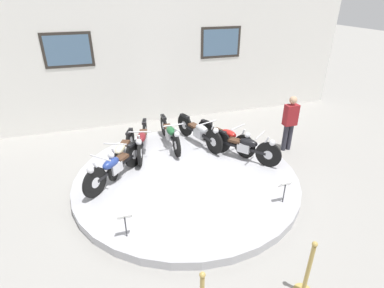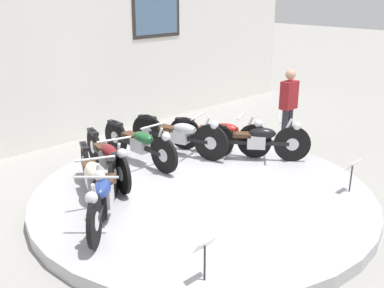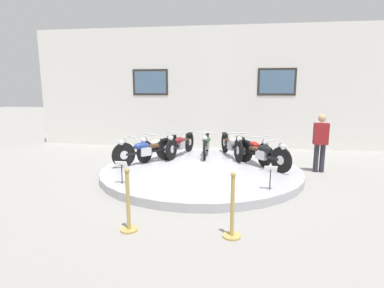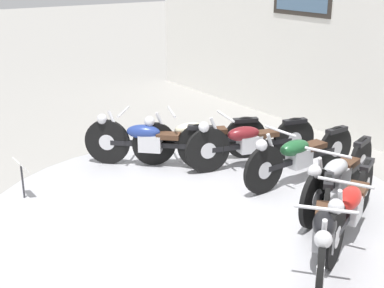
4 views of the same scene
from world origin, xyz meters
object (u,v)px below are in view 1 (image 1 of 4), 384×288
(motorcycle_black, at_px, (244,146))
(info_placard_front_left, at_px, (125,220))
(motorcycle_maroon, at_px, (142,139))
(motorcycle_green, at_px, (170,133))
(info_placard_front_centre, at_px, (285,187))
(stanchion_post_right_of_entry, at_px, (307,277))
(motorcycle_silver, at_px, (199,131))
(visitor_standing, at_px, (290,121))
(motorcycle_blue, at_px, (114,166))
(motorcycle_cream, at_px, (122,151))
(motorcycle_red, at_px, (226,136))

(motorcycle_black, relative_size, info_placard_front_left, 3.08)
(motorcycle_maroon, relative_size, motorcycle_green, 0.98)
(info_placard_front_centre, relative_size, stanchion_post_right_of_entry, 0.50)
(motorcycle_silver, bearing_deg, motorcycle_maroon, -179.92)
(stanchion_post_right_of_entry, bearing_deg, motorcycle_black, 77.69)
(motorcycle_silver, xyz_separation_m, visitor_standing, (2.37, -0.72, 0.30))
(motorcycle_silver, relative_size, info_placard_front_left, 3.79)
(motorcycle_maroon, height_order, info_placard_front_left, motorcycle_maroon)
(motorcycle_black, xyz_separation_m, stanchion_post_right_of_entry, (-0.79, -3.63, -0.23))
(motorcycle_blue, height_order, motorcycle_green, motorcycle_blue)
(motorcycle_cream, relative_size, visitor_standing, 1.17)
(motorcycle_cream, distance_m, info_placard_front_left, 2.51)
(motorcycle_silver, bearing_deg, motorcycle_green, 167.74)
(motorcycle_maroon, height_order, motorcycle_red, motorcycle_maroon)
(motorcycle_cream, height_order, motorcycle_red, same)
(info_placard_front_left, xyz_separation_m, visitor_standing, (4.75, 2.26, 0.33))
(motorcycle_silver, bearing_deg, info_placard_front_left, -128.58)
(motorcycle_maroon, distance_m, info_placard_front_left, 3.08)
(motorcycle_blue, distance_m, info_placard_front_left, 1.84)
(visitor_standing, bearing_deg, info_placard_front_left, -154.52)
(motorcycle_cream, bearing_deg, info_placard_front_centre, -40.16)
(motorcycle_green, bearing_deg, stanchion_post_right_of_entry, -80.69)
(motorcycle_maroon, relative_size, info_placard_front_centre, 3.80)
(motorcycle_cream, xyz_separation_m, motorcycle_red, (2.75, 0.00, 0.00))
(motorcycle_maroon, bearing_deg, motorcycle_green, 12.41)
(motorcycle_red, bearing_deg, info_placard_front_centre, -85.29)
(motorcycle_black, xyz_separation_m, info_placard_front_centre, (-0.02, -1.84, -0.02))
(motorcycle_maroon, height_order, stanchion_post_right_of_entry, stanchion_post_right_of_entry)
(motorcycle_silver, xyz_separation_m, motorcycle_red, (0.58, -0.48, -0.02))
(motorcycle_cream, relative_size, stanchion_post_right_of_entry, 1.80)
(info_placard_front_centre, xyz_separation_m, visitor_standing, (1.58, 2.26, 0.33))
(motorcycle_maroon, distance_m, stanchion_post_right_of_entry, 5.03)
(motorcycle_red, height_order, info_placard_front_centre, motorcycle_red)
(motorcycle_blue, height_order, motorcycle_maroon, motorcycle_blue)
(motorcycle_black, bearing_deg, motorcycle_blue, 179.95)
(motorcycle_green, bearing_deg, motorcycle_cream, -154.45)
(motorcycle_blue, bearing_deg, motorcycle_green, 39.25)
(motorcycle_maroon, relative_size, info_placard_front_left, 3.80)
(motorcycle_green, xyz_separation_m, info_placard_front_left, (-1.58, -3.16, -0.02))
(motorcycle_blue, distance_m, stanchion_post_right_of_entry, 4.37)
(motorcycle_cream, bearing_deg, motorcycle_green, 25.55)
(motorcycle_red, bearing_deg, motorcycle_maroon, 167.48)
(motorcycle_green, distance_m, motorcycle_red, 1.53)
(info_placard_front_left, relative_size, stanchion_post_right_of_entry, 0.50)
(motorcycle_blue, bearing_deg, info_placard_front_centre, -30.04)
(motorcycle_red, distance_m, info_placard_front_left, 3.87)
(motorcycle_black, bearing_deg, motorcycle_silver, 125.26)
(motorcycle_green, xyz_separation_m, info_placard_front_centre, (1.58, -3.16, -0.02))
(motorcycle_maroon, relative_size, visitor_standing, 1.23)
(motorcycle_green, height_order, motorcycle_silver, motorcycle_silver)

